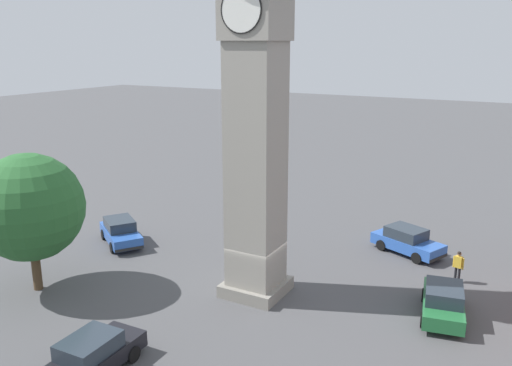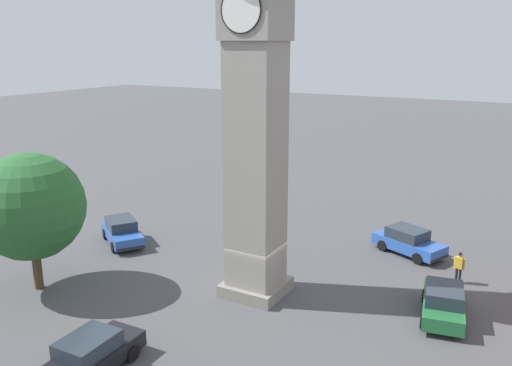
{
  "view_description": "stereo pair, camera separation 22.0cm",
  "coord_description": "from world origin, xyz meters",
  "px_view_note": "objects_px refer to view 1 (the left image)",
  "views": [
    {
      "loc": [
        11.35,
        -20.74,
        11.82
      ],
      "look_at": [
        0.0,
        0.0,
        5.56
      ],
      "focal_mm": 37.03,
      "sensor_mm": 36.0,
      "label": 1
    },
    {
      "loc": [
        11.55,
        -20.64,
        11.82
      ],
      "look_at": [
        0.0,
        0.0,
        5.56
      ],
      "focal_mm": 37.03,
      "sensor_mm": 36.0,
      "label": 2
    }
  ],
  "objects_px": {
    "car_blue_kerb": "(407,241)",
    "car_red_corner": "(92,355)",
    "tree": "(29,207)",
    "clock_tower": "(256,34)",
    "pedestrian": "(458,264)",
    "car_silver_kerb": "(121,232)",
    "car_white_side": "(443,301)"
  },
  "relations": [
    {
      "from": "car_blue_kerb",
      "to": "car_red_corner",
      "type": "relative_size",
      "value": 1.07
    },
    {
      "from": "car_blue_kerb",
      "to": "tree",
      "type": "distance_m",
      "value": 20.46
    },
    {
      "from": "clock_tower",
      "to": "pedestrian",
      "type": "distance_m",
      "value": 15.24
    },
    {
      "from": "car_silver_kerb",
      "to": "car_red_corner",
      "type": "height_order",
      "value": "same"
    },
    {
      "from": "tree",
      "to": "car_silver_kerb",
      "type": "bearing_deg",
      "value": 95.99
    },
    {
      "from": "car_white_side",
      "to": "pedestrian",
      "type": "distance_m",
      "value": 4.04
    },
    {
      "from": "car_silver_kerb",
      "to": "car_white_side",
      "type": "distance_m",
      "value": 18.84
    },
    {
      "from": "car_silver_kerb",
      "to": "tree",
      "type": "xyz_separation_m",
      "value": [
        0.7,
        -6.68,
        3.49
      ]
    },
    {
      "from": "car_red_corner",
      "to": "car_white_side",
      "type": "relative_size",
      "value": 0.96
    },
    {
      "from": "car_white_side",
      "to": "pedestrian",
      "type": "relative_size",
      "value": 2.58
    },
    {
      "from": "clock_tower",
      "to": "car_silver_kerb",
      "type": "height_order",
      "value": "clock_tower"
    },
    {
      "from": "clock_tower",
      "to": "tree",
      "type": "xyz_separation_m",
      "value": [
        -9.7,
        -4.85,
        -7.96
      ]
    },
    {
      "from": "clock_tower",
      "to": "pedestrian",
      "type": "relative_size",
      "value": 12.34
    },
    {
      "from": "clock_tower",
      "to": "car_silver_kerb",
      "type": "bearing_deg",
      "value": 170.05
    },
    {
      "from": "clock_tower",
      "to": "car_blue_kerb",
      "type": "distance_m",
      "value": 15.29
    },
    {
      "from": "pedestrian",
      "to": "car_silver_kerb",
      "type": "bearing_deg",
      "value": -167.69
    },
    {
      "from": "clock_tower",
      "to": "car_white_side",
      "type": "xyz_separation_m",
      "value": [
        8.44,
        1.91,
        -11.45
      ]
    },
    {
      "from": "pedestrian",
      "to": "tree",
      "type": "relative_size",
      "value": 0.25
    },
    {
      "from": "car_silver_kerb",
      "to": "tree",
      "type": "height_order",
      "value": "tree"
    },
    {
      "from": "car_white_side",
      "to": "pedestrian",
      "type": "bearing_deg",
      "value": 89.73
    },
    {
      "from": "tree",
      "to": "car_blue_kerb",
      "type": "bearing_deg",
      "value": 42.0
    },
    {
      "from": "clock_tower",
      "to": "car_silver_kerb",
      "type": "distance_m",
      "value": 15.58
    },
    {
      "from": "clock_tower",
      "to": "car_red_corner",
      "type": "relative_size",
      "value": 5.01
    },
    {
      "from": "car_blue_kerb",
      "to": "tree",
      "type": "bearing_deg",
      "value": -138.0
    },
    {
      "from": "car_blue_kerb",
      "to": "tree",
      "type": "relative_size",
      "value": 0.65
    },
    {
      "from": "clock_tower",
      "to": "pedestrian",
      "type": "height_order",
      "value": "clock_tower"
    },
    {
      "from": "clock_tower",
      "to": "car_red_corner",
      "type": "xyz_separation_m",
      "value": [
        -2.12,
        -8.65,
        -11.45
      ]
    },
    {
      "from": "car_blue_kerb",
      "to": "tree",
      "type": "xyz_separation_m",
      "value": [
        -14.98,
        -13.49,
        3.49
      ]
    },
    {
      "from": "car_silver_kerb",
      "to": "car_white_side",
      "type": "relative_size",
      "value": 1.0
    },
    {
      "from": "car_red_corner",
      "to": "pedestrian",
      "type": "xyz_separation_m",
      "value": [
        10.57,
        14.59,
        0.25
      ]
    },
    {
      "from": "car_silver_kerb",
      "to": "car_red_corner",
      "type": "bearing_deg",
      "value": -51.65
    },
    {
      "from": "clock_tower",
      "to": "car_red_corner",
      "type": "bearing_deg",
      "value": -103.75
    }
  ]
}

